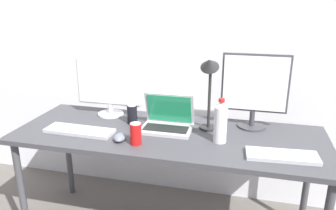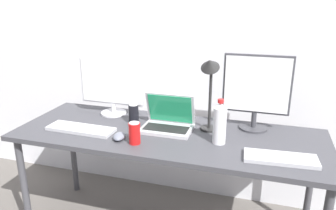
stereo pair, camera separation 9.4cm
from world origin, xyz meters
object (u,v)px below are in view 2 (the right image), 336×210
Objects in this scene: work_desk at (168,142)px; desk_lamp at (210,80)px; water_bottle at (220,123)px; keyboard_aux at (281,158)px; soda_can_by_laptop at (134,133)px; monitor_left at (112,84)px; mouse_by_keyboard at (119,136)px; soda_can_near_keyboard at (134,114)px; laptop_silver at (168,121)px; keyboard_main at (81,129)px; monitor_center at (256,89)px.

desk_lamp reaches higher than work_desk.
desk_lamp is (0.23, 0.08, 0.39)m from work_desk.
water_bottle is (0.32, -0.05, 0.18)m from work_desk.
work_desk is 0.68m from keyboard_aux.
soda_can_by_laptop is 0.26× the size of desk_lamp.
desk_lamp is (0.70, -0.13, 0.12)m from monitor_left.
keyboard_aux is 0.90m from mouse_by_keyboard.
monitor_left is at bearing 129.03° from soda_can_by_laptop.
soda_can_by_laptop is (0.13, -0.30, 0.00)m from soda_can_near_keyboard.
desk_lamp is at bearing 145.14° from keyboard_aux.
laptop_silver is 0.28m from soda_can_by_laptop.
keyboard_main is (-0.06, -0.34, -0.21)m from monitor_left.
keyboard_aux is 0.75× the size of desk_lamp.
laptop_silver is 0.36m from water_bottle.
keyboard_aux is 0.96m from soda_can_near_keyboard.
soda_can_near_keyboard reaches higher than keyboard_aux.
monitor_center is 0.49m from keyboard_aux.
keyboard_aux is at bearing -16.25° from soda_can_near_keyboard.
work_desk is 17.65× the size of mouse_by_keyboard.
water_bottle is 0.61m from soda_can_near_keyboard.
keyboard_aux is 2.90× the size of soda_can_near_keyboard.
work_desk is 15.00× the size of soda_can_near_keyboard.
soda_can_by_laptop reaches higher than work_desk.
mouse_by_keyboard is (-0.24, -0.18, 0.08)m from work_desk.
soda_can_near_keyboard reaches higher than work_desk.
work_desk is 0.31m from mouse_by_keyboard.
keyboard_aux is 2.90× the size of soda_can_by_laptop.
desk_lamp reaches higher than keyboard_aux.
mouse_by_keyboard is at bearing -151.75° from monitor_center.
monitor_left is at bearing 161.29° from laptop_silver.
monitor_left is at bearing 150.63° from soda_can_near_keyboard.
soda_can_near_keyboard is at bearing 113.58° from soda_can_by_laptop.
monitor_center is at bearing 57.22° from water_bottle.
desk_lamp is at bearing 19.79° from work_desk.
mouse_by_keyboard is at bearing -167.60° from water_bottle.
soda_can_near_keyboard is (-0.92, 0.27, 0.05)m from keyboard_aux.
monitor_center is 1.80× the size of water_bottle.
monitor_center is at bearing 27.64° from desk_lamp.
laptop_silver is (-0.02, 0.06, 0.11)m from work_desk.
work_desk is 0.31m from soda_can_near_keyboard.
monitor_left is at bearing 81.70° from keyboard_main.
monitor_left is at bearing 157.09° from keyboard_aux.
desk_lamp is (-0.26, -0.14, 0.07)m from monitor_center.
soda_can_by_laptop reaches higher than keyboard_main.
soda_can_by_laptop is (0.11, -0.02, 0.04)m from mouse_by_keyboard.
water_bottle is (0.56, 0.12, 0.10)m from mouse_by_keyboard.
keyboard_main is 3.41× the size of soda_can_near_keyboard.
desk_lamp is at bearing -152.36° from monitor_center.
water_bottle reaches higher than soda_can_by_laptop.
water_bottle is 0.48m from soda_can_by_laptop.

